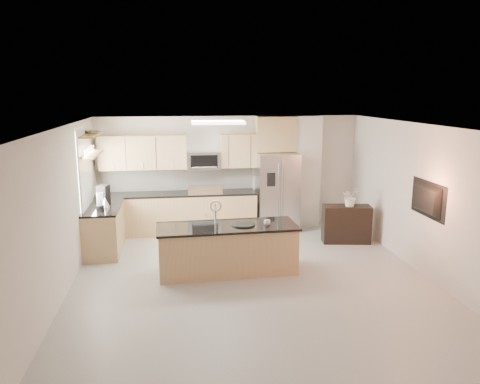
{
  "coord_description": "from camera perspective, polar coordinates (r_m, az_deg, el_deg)",
  "views": [
    {
      "loc": [
        -1.25,
        -7.4,
        3.12
      ],
      "look_at": [
        -0.02,
        1.3,
        1.25
      ],
      "focal_mm": 35.0,
      "sensor_mm": 36.0,
      "label": 1
    }
  ],
  "objects": [
    {
      "name": "wall_back",
      "position": [
        10.88,
        -1.34,
        2.39
      ],
      "size": [
        6.0,
        0.02,
        2.6
      ],
      "primitive_type": "cube",
      "color": "beige",
      "rests_on": "floor"
    },
    {
      "name": "left_counter",
      "position": [
        9.73,
        -16.2,
        -4.33
      ],
      "size": [
        0.66,
        1.5,
        0.92
      ],
      "color": "tan",
      "rests_on": "floor"
    },
    {
      "name": "range",
      "position": [
        10.67,
        -4.31,
        -2.37
      ],
      "size": [
        0.76,
        0.64,
        1.14
      ],
      "color": "black",
      "rests_on": "floor"
    },
    {
      "name": "kettle",
      "position": [
        9.55,
        -16.13,
        -1.18
      ],
      "size": [
        0.18,
        0.18,
        0.22
      ],
      "color": "#B2B2B5",
      "rests_on": "left_counter"
    },
    {
      "name": "cup",
      "position": [
        8.21,
        3.32,
        -3.72
      ],
      "size": [
        0.16,
        0.16,
        0.09
      ],
      "primitive_type": "imported",
      "rotation": [
        0.0,
        0.0,
        0.42
      ],
      "color": "white",
      "rests_on": "island"
    },
    {
      "name": "refrigerator",
      "position": [
        10.76,
        4.52,
        0.03
      ],
      "size": [
        0.92,
        0.78,
        1.78
      ],
      "color": "#B2B2B5",
      "rests_on": "floor"
    },
    {
      "name": "window",
      "position": [
        9.52,
        -18.42,
        2.53
      ],
      "size": [
        0.04,
        1.15,
        1.65
      ],
      "color": "white",
      "rests_on": "wall_left"
    },
    {
      "name": "flower_vase",
      "position": [
        9.98,
        13.33,
        0.02
      ],
      "size": [
        0.67,
        0.63,
        0.61
      ],
      "primitive_type": "imported",
      "rotation": [
        0.0,
        0.0,
        0.31
      ],
      "color": "white",
      "rests_on": "credenza"
    },
    {
      "name": "credenza",
      "position": [
        10.17,
        12.84,
        -3.82
      ],
      "size": [
        1.04,
        0.56,
        0.79
      ],
      "primitive_type": "cube",
      "rotation": [
        0.0,
        0.0,
        -0.15
      ],
      "color": "black",
      "rests_on": "floor"
    },
    {
      "name": "wall_left",
      "position": [
        7.82,
        -20.76,
        -2.24
      ],
      "size": [
        0.02,
        6.5,
        2.6
      ],
      "primitive_type": "cube",
      "color": "beige",
      "rests_on": "floor"
    },
    {
      "name": "island",
      "position": [
        8.31,
        -1.57,
        -6.89
      ],
      "size": [
        2.48,
        0.97,
        1.27
      ],
      "rotation": [
        0.0,
        0.0,
        0.03
      ],
      "color": "tan",
      "rests_on": "floor"
    },
    {
      "name": "bowl",
      "position": [
        9.69,
        -17.67,
        7.11
      ],
      "size": [
        0.48,
        0.48,
        0.09
      ],
      "primitive_type": "imported",
      "rotation": [
        0.0,
        0.0,
        0.36
      ],
      "color": "#B2B2B5",
      "rests_on": "shelf_upper"
    },
    {
      "name": "ceiling",
      "position": [
        7.52,
        1.55,
        8.06
      ],
      "size": [
        6.0,
        6.5,
        0.02
      ],
      "primitive_type": "cube",
      "color": "white",
      "rests_on": "wall_back"
    },
    {
      "name": "ceiling_fixture",
      "position": [
        9.06,
        -2.68,
        8.47
      ],
      "size": [
        1.0,
        0.5,
        0.06
      ],
      "primitive_type": "cube",
      "color": "white",
      "rests_on": "ceiling"
    },
    {
      "name": "shelf_lower",
      "position": [
        9.56,
        -17.68,
        4.43
      ],
      "size": [
        0.3,
        1.2,
        0.04
      ],
      "primitive_type": "cube",
      "color": "olive",
      "rests_on": "wall_left"
    },
    {
      "name": "back_counter",
      "position": [
        10.66,
        -7.67,
        -2.46
      ],
      "size": [
        3.55,
        0.66,
        1.44
      ],
      "color": "tan",
      "rests_on": "floor"
    },
    {
      "name": "coffee_maker",
      "position": [
        9.83,
        -16.33,
        -0.34
      ],
      "size": [
        0.26,
        0.29,
        0.37
      ],
      "color": "black",
      "rests_on": "left_counter"
    },
    {
      "name": "shelf_upper",
      "position": [
        9.52,
        -17.82,
        6.63
      ],
      "size": [
        0.3,
        1.2,
        0.04
      ],
      "primitive_type": "cube",
      "color": "olive",
      "rests_on": "wall_left"
    },
    {
      "name": "television",
      "position": [
        8.5,
        21.46,
        -0.84
      ],
      "size": [
        0.14,
        1.08,
        0.62
      ],
      "primitive_type": "imported",
      "rotation": [
        0.0,
        0.0,
        1.57
      ],
      "color": "black",
      "rests_on": "wall_right"
    },
    {
      "name": "wall_front",
      "position": [
        4.7,
        8.18,
        -10.89
      ],
      "size": [
        6.0,
        0.02,
        2.6
      ],
      "primitive_type": "cube",
      "color": "beige",
      "rests_on": "floor"
    },
    {
      "name": "blender",
      "position": [
        9.24,
        -16.71,
        -1.29
      ],
      "size": [
        0.15,
        0.15,
        0.35
      ],
      "color": "black",
      "rests_on": "left_counter"
    },
    {
      "name": "partition_column",
      "position": [
        11.09,
        8.14,
        2.46
      ],
      "size": [
        0.6,
        0.3,
        2.6
      ],
      "primitive_type": "cube",
      "color": "silver",
      "rests_on": "floor"
    },
    {
      "name": "floor",
      "position": [
        8.13,
        1.44,
        -10.55
      ],
      "size": [
        6.5,
        6.5,
        0.0
      ],
      "primitive_type": "plane",
      "color": "#A9A7A1",
      "rests_on": "ground"
    },
    {
      "name": "upper_cabinets",
      "position": [
        10.56,
        -8.31,
        4.86
      ],
      "size": [
        3.5,
        0.33,
        0.75
      ],
      "color": "#D1B871",
      "rests_on": "wall_back"
    },
    {
      "name": "platter",
      "position": [
        8.2,
        0.4,
        -3.98
      ],
      "size": [
        0.49,
        0.49,
        0.02
      ],
      "primitive_type": "cylinder",
      "rotation": [
        0.0,
        0.0,
        -0.22
      ],
      "color": "black",
      "rests_on": "island"
    },
    {
      "name": "wall_right",
      "position": [
        8.73,
        21.32,
        -0.85
      ],
      "size": [
        0.02,
        6.5,
        2.6
      ],
      "primitive_type": "cube",
      "color": "beige",
      "rests_on": "floor"
    },
    {
      "name": "microwave",
      "position": [
        10.57,
        -4.46,
        3.89
      ],
      "size": [
        0.76,
        0.4,
        0.4
      ],
      "color": "#B2B2B5",
      "rests_on": "upper_cabinets"
    }
  ]
}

